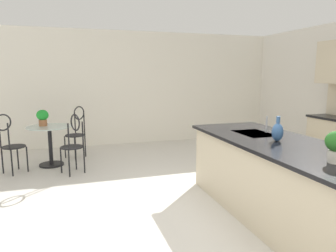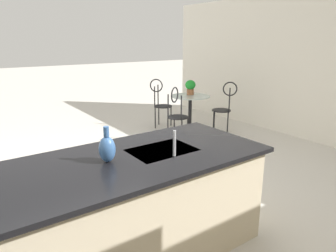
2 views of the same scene
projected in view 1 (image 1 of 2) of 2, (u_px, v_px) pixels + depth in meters
ground_plane at (201, 216)px, 3.68m from camera, size 40.00×40.00×0.00m
wall_left_window at (132, 88)px, 7.46m from camera, size 0.12×7.80×2.70m
kitchen_island at (279, 180)px, 3.57m from camera, size 2.80×1.06×0.92m
bistro_table at (50, 142)px, 5.67m from camera, size 0.80×0.80×0.74m
chair_near_window at (73, 141)px, 5.16m from camera, size 0.52×0.52×1.04m
chair_by_island at (77, 129)px, 6.26m from camera, size 0.54×0.54×1.04m
chair_toward_desk at (10, 141)px, 5.17m from camera, size 0.54×0.54×1.04m
sink_faucet at (267, 124)px, 4.05m from camera, size 0.02×0.02×0.22m
potted_plant_on_table at (43, 117)px, 5.65m from camera, size 0.21×0.21×0.30m
vase_on_counter at (278, 132)px, 3.51m from camera, size 0.13×0.13×0.29m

